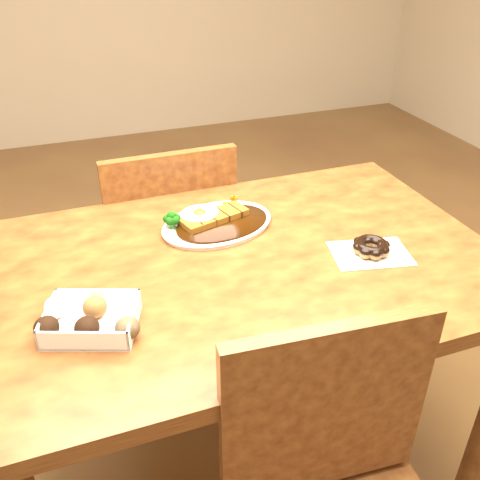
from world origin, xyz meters
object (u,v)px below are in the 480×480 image
object	(u,v)px
table	(245,292)
pon_de_ring	(371,247)
donut_box	(88,319)
chair_far	(168,248)
katsu_curry_plate	(215,222)

from	to	relation	value
table	pon_de_ring	world-z (taller)	pon_de_ring
table	donut_box	world-z (taller)	donut_box
chair_far	katsu_curry_plate	xyz separation A→B (m)	(0.06, -0.36, 0.29)
donut_box	pon_de_ring	world-z (taller)	donut_box
donut_box	chair_far	bearing A→B (deg)	66.07
katsu_curry_plate	donut_box	bearing A→B (deg)	-139.70
table	katsu_curry_plate	world-z (taller)	katsu_curry_plate
table	chair_far	xyz separation A→B (m)	(-0.08, 0.53, -0.17)
donut_box	katsu_curry_plate	bearing A→B (deg)	40.30
donut_box	pon_de_ring	size ratio (longest dim) A/B	1.02
table	chair_far	world-z (taller)	chair_far
chair_far	katsu_curry_plate	bearing A→B (deg)	98.91
katsu_curry_plate	donut_box	distance (m)	0.46
donut_box	pon_de_ring	distance (m)	0.67
table	donut_box	size ratio (longest dim) A/B	5.66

